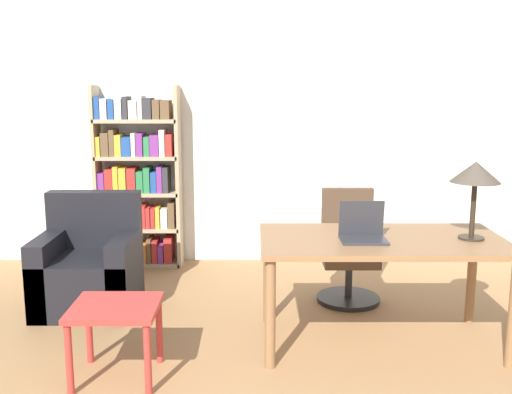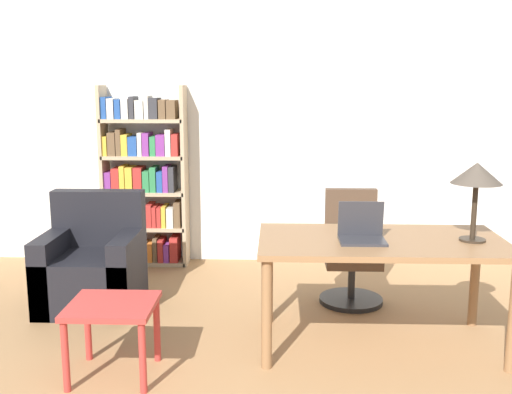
% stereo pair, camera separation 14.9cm
% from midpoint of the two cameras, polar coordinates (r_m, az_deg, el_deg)
% --- Properties ---
extents(wall_back, '(8.00, 0.06, 2.70)m').
position_cam_midpoint_polar(wall_back, '(6.12, 1.47, 6.30)').
color(wall_back, white).
rests_on(wall_back, ground_plane).
extents(desk, '(1.69, 0.89, 0.77)m').
position_cam_midpoint_polar(desk, '(4.25, 10.86, -5.08)').
color(desk, olive).
rests_on(desk, ground_plane).
extents(laptop, '(0.31, 0.25, 0.26)m').
position_cam_midpoint_polar(laptop, '(4.14, 9.09, -3.28)').
color(laptop, '#2D2D33').
rests_on(laptop, desk).
extents(table_lamp, '(0.34, 0.34, 0.54)m').
position_cam_midpoint_polar(table_lamp, '(4.27, 19.21, 2.00)').
color(table_lamp, '#2D2319').
rests_on(table_lamp, desk).
extents(office_chair, '(0.53, 0.53, 0.94)m').
position_cam_midpoint_polar(office_chair, '(5.16, 7.93, -5.28)').
color(office_chair, black).
rests_on(office_chair, ground_plane).
extents(side_table_blue, '(0.53, 0.50, 0.48)m').
position_cam_midpoint_polar(side_table_blue, '(3.89, -14.36, -11.06)').
color(side_table_blue, '#B2332D').
rests_on(side_table_blue, ground_plane).
extents(armchair, '(0.78, 0.72, 0.93)m').
position_cam_midpoint_polar(armchair, '(5.15, -16.45, -6.75)').
color(armchair, black).
rests_on(armchair, ground_plane).
extents(bookshelf, '(0.85, 0.28, 1.81)m').
position_cam_midpoint_polar(bookshelf, '(6.12, -11.98, 1.31)').
color(bookshelf, tan).
rests_on(bookshelf, ground_plane).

